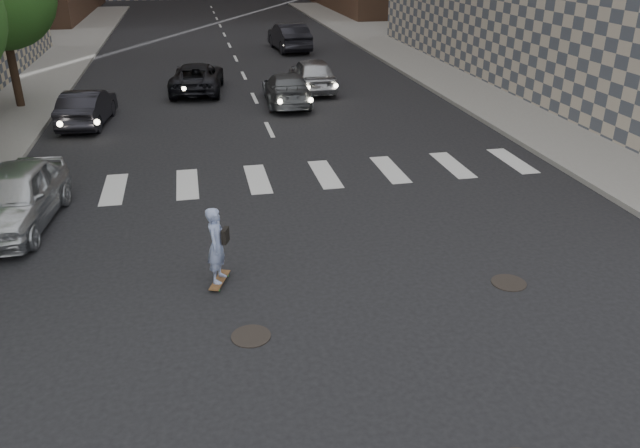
# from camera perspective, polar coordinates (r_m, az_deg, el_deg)

# --- Properties ---
(ground) EXTENTS (160.00, 160.00, 0.00)m
(ground) POSITION_cam_1_polar(r_m,az_deg,el_deg) (10.51, 5.55, -12.62)
(ground) COLOR black
(ground) RESTS_ON ground
(sidewalk_right) EXTENTS (13.00, 80.00, 0.15)m
(sidewalk_right) POSITION_cam_1_polar(r_m,az_deg,el_deg) (33.39, 19.98, 12.43)
(sidewalk_right) COLOR gray
(sidewalk_right) RESTS_ON ground
(manhole_b) EXTENTS (0.70, 0.70, 0.02)m
(manhole_b) POSITION_cam_1_polar(r_m,az_deg,el_deg) (11.15, -6.33, -10.15)
(manhole_b) COLOR black
(manhole_b) RESTS_ON ground
(manhole_c) EXTENTS (0.70, 0.70, 0.02)m
(manhole_c) POSITION_cam_1_polar(r_m,az_deg,el_deg) (13.21, 16.87, -5.16)
(manhole_c) COLOR black
(manhole_c) RESTS_ON ground
(skateboarder) EXTENTS (0.55, 0.85, 1.66)m
(skateboarder) POSITION_cam_1_polar(r_m,az_deg,el_deg) (12.40, -9.38, -1.90)
(skateboarder) COLOR brown
(skateboarder) RESTS_ON ground
(silver_sedan) EXTENTS (2.20, 4.48, 1.47)m
(silver_sedan) POSITION_cam_1_polar(r_m,az_deg,el_deg) (16.53, -26.13, 2.22)
(silver_sedan) COLOR silver
(silver_sedan) RESTS_ON ground
(traffic_car_a) EXTENTS (1.80, 4.09, 1.31)m
(traffic_car_a) POSITION_cam_1_polar(r_m,az_deg,el_deg) (24.97, -20.53, 9.97)
(traffic_car_a) COLOR black
(traffic_car_a) RESTS_ON ground
(traffic_car_b) EXTENTS (2.00, 4.52, 1.29)m
(traffic_car_b) POSITION_cam_1_polar(r_m,az_deg,el_deg) (26.55, -3.07, 12.26)
(traffic_car_b) COLOR #525659
(traffic_car_b) RESTS_ON ground
(traffic_car_c) EXTENTS (2.66, 4.86, 1.29)m
(traffic_car_c) POSITION_cam_1_polar(r_m,az_deg,el_deg) (29.26, -11.16, 13.01)
(traffic_car_c) COLOR black
(traffic_car_c) RESTS_ON ground
(traffic_car_d) EXTENTS (1.80, 4.38, 1.48)m
(traffic_car_d) POSITION_cam_1_polar(r_m,az_deg,el_deg) (29.01, -0.73, 13.55)
(traffic_car_d) COLOR #A5A7AC
(traffic_car_d) RESTS_ON ground
(traffic_car_e) EXTENTS (2.12, 5.08, 1.63)m
(traffic_car_e) POSITION_cam_1_polar(r_m,az_deg,el_deg) (39.97, -2.84, 16.72)
(traffic_car_e) COLOR black
(traffic_car_e) RESTS_ON ground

